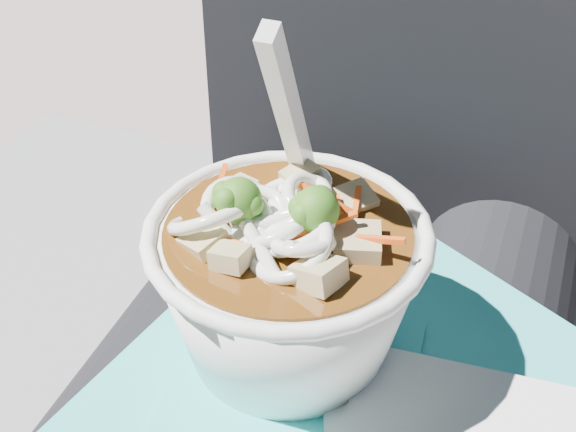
% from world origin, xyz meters
% --- Properties ---
extents(person_body, '(0.34, 0.94, 1.01)m').
position_xyz_m(person_body, '(0.00, 0.09, 0.56)').
color(person_body, black).
rests_on(person_body, ground).
extents(plastic_bag, '(0.32, 0.35, 0.01)m').
position_xyz_m(plastic_bag, '(0.02, -0.00, 0.61)').
color(plastic_bag, '#2DBBB9').
rests_on(plastic_bag, lap).
extents(udon_bowl, '(0.17, 0.17, 0.21)m').
position_xyz_m(udon_bowl, '(-0.01, 0.01, 0.68)').
color(udon_bowl, white).
rests_on(udon_bowl, plastic_bag).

